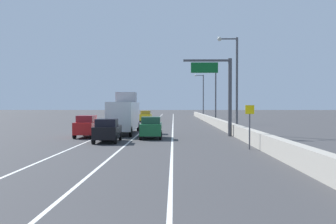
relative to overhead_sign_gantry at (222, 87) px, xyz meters
name	(u,v)px	position (x,y,z in m)	size (l,w,h in m)	color
ground_plane	(165,121)	(-6.30, 33.36, -4.73)	(320.00, 320.00, 0.00)	#38383A
lane_stripe_left	(130,124)	(-11.80, 24.36, -4.73)	(0.16, 130.00, 0.00)	silver
lane_stripe_center	(151,124)	(-8.30, 24.36, -4.73)	(0.16, 130.00, 0.00)	silver
lane_stripe_right	(173,124)	(-4.80, 24.36, -4.73)	(0.16, 130.00, 0.00)	silver
jersey_barrier_right	(223,125)	(1.34, 9.36, -4.18)	(0.60, 120.00, 1.10)	#9E998E
overhead_sign_gantry	(222,87)	(0.00, 0.00, 0.00)	(4.68, 0.36, 7.50)	#47474C
speed_advisory_sign	(250,123)	(0.44, -10.77, -2.96)	(0.60, 0.11, 3.00)	#4C4C51
lamp_post_right_near	(334,35)	(1.64, -21.11, 1.04)	(2.14, 0.44, 10.03)	#4C4C51
lamp_post_right_second	(234,78)	(1.56, 2.50, 1.04)	(2.14, 0.44, 10.03)	#4C4C51
lamp_post_right_third	(214,88)	(2.05, 26.11, 1.04)	(2.14, 0.44, 10.03)	#4C4C51
lamp_post_right_fourth	(202,93)	(1.87, 49.72, 1.04)	(2.14, 0.44, 10.03)	#4C4C51
car_white_0	(117,120)	(-12.56, 15.49, -3.75)	(1.98, 4.57, 1.96)	white
car_black_1	(107,130)	(-10.05, -6.01, -3.78)	(2.01, 4.12, 1.90)	black
car_yellow_2	(146,116)	(-9.64, 30.21, -3.72)	(1.98, 4.73, 2.02)	gold
car_green_3	(151,128)	(-6.71, -2.60, -3.75)	(1.99, 4.10, 1.96)	#196033
car_red_4	(87,126)	(-12.74, -1.38, -3.72)	(1.79, 4.34, 2.04)	red
box_truck	(124,114)	(-9.87, 2.91, -2.71)	(2.51, 9.08, 4.40)	silver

